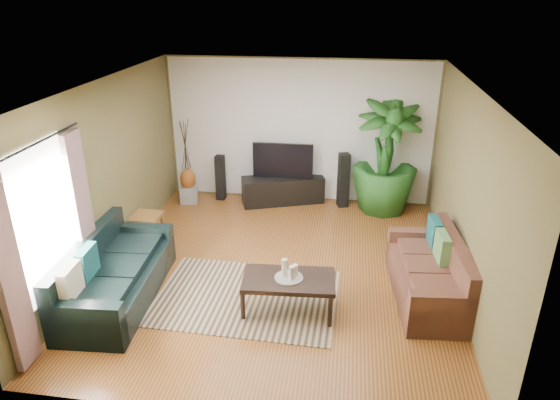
% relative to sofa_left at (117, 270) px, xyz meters
% --- Properties ---
extents(floor, '(5.50, 5.50, 0.00)m').
position_rel_sofa_left_xyz_m(floor, '(2.01, 0.99, -0.42)').
color(floor, '#975527').
rests_on(floor, ground).
extents(ceiling, '(5.50, 5.50, 0.00)m').
position_rel_sofa_left_xyz_m(ceiling, '(2.01, 0.99, 2.28)').
color(ceiling, white).
rests_on(ceiling, ground).
extents(wall_back, '(5.00, 0.00, 5.00)m').
position_rel_sofa_left_xyz_m(wall_back, '(2.01, 3.74, 0.93)').
color(wall_back, brown).
rests_on(wall_back, ground).
extents(wall_front, '(5.00, 0.00, 5.00)m').
position_rel_sofa_left_xyz_m(wall_front, '(2.01, -1.76, 0.93)').
color(wall_front, brown).
rests_on(wall_front, ground).
extents(wall_left, '(0.00, 5.50, 5.50)m').
position_rel_sofa_left_xyz_m(wall_left, '(-0.49, 0.99, 0.92)').
color(wall_left, brown).
rests_on(wall_left, ground).
extents(wall_right, '(0.00, 5.50, 5.50)m').
position_rel_sofa_left_xyz_m(wall_right, '(4.51, 0.99, 0.92)').
color(wall_right, brown).
rests_on(wall_right, ground).
extents(backwall_panel, '(4.90, 0.00, 4.90)m').
position_rel_sofa_left_xyz_m(backwall_panel, '(2.01, 3.73, 0.93)').
color(backwall_panel, white).
rests_on(backwall_panel, ground).
extents(window_pane, '(0.00, 1.80, 1.80)m').
position_rel_sofa_left_xyz_m(window_pane, '(-0.47, -0.61, 0.97)').
color(window_pane, white).
rests_on(window_pane, ground).
extents(curtain_near, '(0.08, 0.35, 2.20)m').
position_rel_sofa_left_xyz_m(curtain_near, '(-0.42, -1.36, 0.72)').
color(curtain_near, gray).
rests_on(curtain_near, ground).
extents(curtain_far, '(0.08, 0.35, 2.20)m').
position_rel_sofa_left_xyz_m(curtain_far, '(-0.42, 0.14, 0.72)').
color(curtain_far, gray).
rests_on(curtain_far, ground).
extents(curtain_rod, '(0.03, 1.90, 0.03)m').
position_rel_sofa_left_xyz_m(curtain_rod, '(-0.42, -0.61, 1.87)').
color(curtain_rod, black).
rests_on(curtain_rod, ground).
extents(sofa_left, '(1.06, 2.22, 0.85)m').
position_rel_sofa_left_xyz_m(sofa_left, '(0.00, 0.00, 0.00)').
color(sofa_left, black).
rests_on(sofa_left, floor).
extents(sofa_right, '(0.97, 1.87, 0.85)m').
position_rel_sofa_left_xyz_m(sofa_right, '(4.07, 0.60, 0.00)').
color(sofa_right, '#563124').
rests_on(sofa_right, floor).
extents(area_rug, '(2.47, 1.79, 0.01)m').
position_rel_sofa_left_xyz_m(area_rug, '(1.69, 0.25, -0.42)').
color(area_rug, tan).
rests_on(area_rug, floor).
extents(coffee_table, '(1.21, 0.71, 0.48)m').
position_rel_sofa_left_xyz_m(coffee_table, '(2.28, 0.05, -0.19)').
color(coffee_table, black).
rests_on(coffee_table, floor).
extents(candle_tray, '(0.36, 0.36, 0.02)m').
position_rel_sofa_left_xyz_m(candle_tray, '(2.28, 0.05, 0.06)').
color(candle_tray, gray).
rests_on(candle_tray, coffee_table).
extents(candle_tall, '(0.07, 0.07, 0.23)m').
position_rel_sofa_left_xyz_m(candle_tall, '(2.22, 0.08, 0.18)').
color(candle_tall, beige).
rests_on(candle_tall, candle_tray).
extents(candle_mid, '(0.07, 0.07, 0.18)m').
position_rel_sofa_left_xyz_m(candle_mid, '(2.32, 0.01, 0.16)').
color(candle_mid, beige).
rests_on(candle_mid, candle_tray).
extents(candle_short, '(0.07, 0.07, 0.15)m').
position_rel_sofa_left_xyz_m(candle_short, '(2.35, 0.11, 0.14)').
color(candle_short, beige).
rests_on(candle_short, candle_tray).
extents(tv_stand, '(1.61, 0.95, 0.51)m').
position_rel_sofa_left_xyz_m(tv_stand, '(1.73, 3.49, -0.17)').
color(tv_stand, black).
rests_on(tv_stand, floor).
extents(television, '(1.13, 0.06, 0.67)m').
position_rel_sofa_left_xyz_m(television, '(1.73, 3.49, 0.42)').
color(television, black).
rests_on(television, tv_stand).
extents(speaker_left, '(0.17, 0.19, 0.88)m').
position_rel_sofa_left_xyz_m(speaker_left, '(0.51, 3.49, 0.02)').
color(speaker_left, black).
rests_on(speaker_left, floor).
extents(speaker_right, '(0.24, 0.25, 1.04)m').
position_rel_sofa_left_xyz_m(speaker_right, '(2.87, 3.49, 0.09)').
color(speaker_right, black).
rests_on(speaker_right, floor).
extents(potted_plant, '(1.30, 1.30, 2.07)m').
position_rel_sofa_left_xyz_m(potted_plant, '(3.61, 3.41, 0.61)').
color(potted_plant, '#1E531B').
rests_on(potted_plant, floor).
extents(plant_pot, '(0.38, 0.38, 0.30)m').
position_rel_sofa_left_xyz_m(plant_pot, '(3.61, 3.41, -0.28)').
color(plant_pot, black).
rests_on(plant_pot, floor).
extents(pedestal, '(0.39, 0.39, 0.32)m').
position_rel_sofa_left_xyz_m(pedestal, '(-0.07, 3.25, -0.26)').
color(pedestal, gray).
rests_on(pedestal, floor).
extents(vase, '(0.30, 0.30, 0.41)m').
position_rel_sofa_left_xyz_m(vase, '(-0.07, 3.25, 0.05)').
color(vase, brown).
rests_on(vase, pedestal).
extents(side_table, '(0.48, 0.48, 0.49)m').
position_rel_sofa_left_xyz_m(side_table, '(-0.23, 1.56, -0.18)').
color(side_table, olive).
rests_on(side_table, floor).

